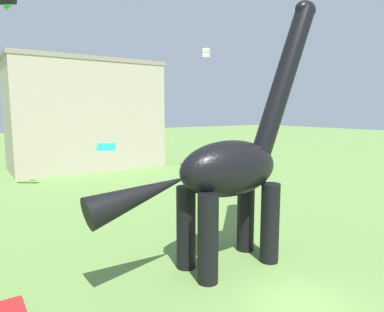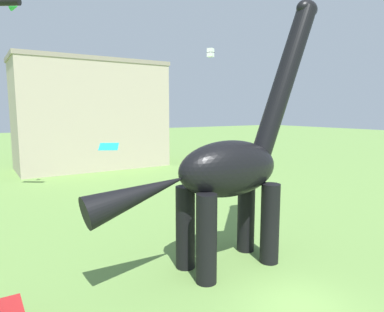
{
  "view_description": "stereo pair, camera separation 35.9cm",
  "coord_description": "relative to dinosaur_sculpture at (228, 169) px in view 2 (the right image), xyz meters",
  "views": [
    {
      "loc": [
        -10.13,
        -7.93,
        7.27
      ],
      "look_at": [
        -0.83,
        5.99,
        5.05
      ],
      "focal_mm": 32.16,
      "sensor_mm": 36.0,
      "label": 1
    },
    {
      "loc": [
        -9.83,
        -8.13,
        7.27
      ],
      "look_at": [
        -0.83,
        5.99,
        5.05
      ],
      "focal_mm": 32.16,
      "sensor_mm": 36.0,
      "label": 2
    }
  ],
  "objects": [
    {
      "name": "kite_near_low",
      "position": [
        12.65,
        19.17,
        8.89
      ],
      "size": [
        0.87,
        0.87,
        0.9
      ],
      "color": "white"
    },
    {
      "name": "background_building_block",
      "position": [
        3.18,
        31.92,
        2.13
      ],
      "size": [
        18.32,
        8.52,
        13.5
      ],
      "color": "#B7A893",
      "rests_on": "ground_plane"
    },
    {
      "name": "kite_far_left",
      "position": [
        -2.06,
        10.34,
        0.22
      ],
      "size": [
        1.54,
        1.37,
        0.43
      ],
      "color": "#19B2B7"
    },
    {
      "name": "kite_high_right",
      "position": [
        -7.02,
        16.92,
        10.37
      ],
      "size": [
        2.17,
        2.27,
        0.64
      ],
      "color": "black"
    },
    {
      "name": "dinosaur_sculpture",
      "position": [
        0.0,
        0.0,
        0.0
      ],
      "size": [
        12.25,
        2.59,
        12.8
      ],
      "rotation": [
        0.0,
        0.0,
        0.15
      ],
      "color": "black",
      "rests_on": "ground_plane"
    },
    {
      "name": "ground_plane",
      "position": [
        0.1,
        -4.05,
        -4.63
      ],
      "size": [
        240.0,
        240.0,
        0.0
      ],
      "primitive_type": "plane",
      "color": "#6B9347"
    }
  ]
}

